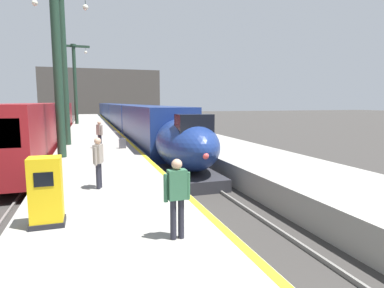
{
  "coord_description": "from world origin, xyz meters",
  "views": [
    {
      "loc": [
        -4.59,
        -1.09,
        3.88
      ],
      "look_at": [
        0.37,
        14.01,
        1.8
      ],
      "focal_mm": 29.9,
      "sensor_mm": 36.0,
      "label": 1
    }
  ],
  "objects_px": {
    "regional_train_adjacent": "(46,122)",
    "station_column_mid": "(56,41)",
    "station_column_far": "(63,54)",
    "passenger_near_edge": "(100,132)",
    "ticket_machine_yellow": "(46,194)",
    "passenger_far_waiting": "(98,159)",
    "rolling_suitcase": "(122,143)",
    "highspeed_train_main": "(119,115)",
    "passenger_mid_platform": "(177,193)",
    "station_column_distant": "(75,77)"
  },
  "relations": [
    {
      "from": "passenger_near_edge",
      "to": "ticket_machine_yellow",
      "type": "height_order",
      "value": "passenger_near_edge"
    },
    {
      "from": "regional_train_adjacent",
      "to": "passenger_mid_platform",
      "type": "xyz_separation_m",
      "value": [
        5.21,
        -25.14,
        -0.09
      ]
    },
    {
      "from": "rolling_suitcase",
      "to": "ticket_machine_yellow",
      "type": "xyz_separation_m",
      "value": [
        -2.98,
        -12.18,
        0.44
      ]
    },
    {
      "from": "passenger_mid_platform",
      "to": "ticket_machine_yellow",
      "type": "relative_size",
      "value": 1.06
    },
    {
      "from": "passenger_near_edge",
      "to": "ticket_machine_yellow",
      "type": "bearing_deg",
      "value": -97.48
    },
    {
      "from": "passenger_far_waiting",
      "to": "rolling_suitcase",
      "type": "bearing_deg",
      "value": 79.42
    },
    {
      "from": "regional_train_adjacent",
      "to": "highspeed_train_main",
      "type": "bearing_deg",
      "value": 64.9
    },
    {
      "from": "regional_train_adjacent",
      "to": "station_column_mid",
      "type": "xyz_separation_m",
      "value": [
        2.2,
        -13.61,
        4.75
      ]
    },
    {
      "from": "passenger_near_edge",
      "to": "ticket_machine_yellow",
      "type": "distance_m",
      "value": 12.67
    },
    {
      "from": "highspeed_train_main",
      "to": "station_column_distant",
      "type": "bearing_deg",
      "value": -147.52
    },
    {
      "from": "station_column_far",
      "to": "highspeed_train_main",
      "type": "bearing_deg",
      "value": 77.08
    },
    {
      "from": "station_column_distant",
      "to": "passenger_mid_platform",
      "type": "height_order",
      "value": "station_column_distant"
    },
    {
      "from": "station_column_far",
      "to": "station_column_distant",
      "type": "xyz_separation_m",
      "value": [
        0.0,
        21.96,
        0.16
      ]
    },
    {
      "from": "ticket_machine_yellow",
      "to": "station_column_mid",
      "type": "bearing_deg",
      "value": 92.03
    },
    {
      "from": "highspeed_train_main",
      "to": "passenger_mid_platform",
      "type": "relative_size",
      "value": 44.05
    },
    {
      "from": "regional_train_adjacent",
      "to": "rolling_suitcase",
      "type": "relative_size",
      "value": 37.27
    },
    {
      "from": "station_column_distant",
      "to": "ticket_machine_yellow",
      "type": "relative_size",
      "value": 6.39
    },
    {
      "from": "passenger_far_waiting",
      "to": "station_column_far",
      "type": "bearing_deg",
      "value": 97.54
    },
    {
      "from": "passenger_near_edge",
      "to": "passenger_mid_platform",
      "type": "height_order",
      "value": "same"
    },
    {
      "from": "regional_train_adjacent",
      "to": "station_column_distant",
      "type": "xyz_separation_m",
      "value": [
        2.2,
        13.54,
        5.0
      ]
    },
    {
      "from": "passenger_mid_platform",
      "to": "ticket_machine_yellow",
      "type": "bearing_deg",
      "value": 148.22
    },
    {
      "from": "passenger_far_waiting",
      "to": "regional_train_adjacent",
      "type": "bearing_deg",
      "value": 100.5
    },
    {
      "from": "highspeed_train_main",
      "to": "rolling_suitcase",
      "type": "xyz_separation_m",
      "value": [
        -2.57,
        -28.62,
        -0.62
      ]
    },
    {
      "from": "passenger_near_edge",
      "to": "rolling_suitcase",
      "type": "xyz_separation_m",
      "value": [
        1.33,
        -0.39,
        -0.69
      ]
    },
    {
      "from": "station_column_far",
      "to": "station_column_distant",
      "type": "bearing_deg",
      "value": 90.0
    },
    {
      "from": "station_column_distant",
      "to": "ticket_machine_yellow",
      "type": "xyz_separation_m",
      "value": [
        0.35,
        -37.04,
        -5.33
      ]
    },
    {
      "from": "rolling_suitcase",
      "to": "regional_train_adjacent",
      "type": "bearing_deg",
      "value": 116.01
    },
    {
      "from": "station_column_mid",
      "to": "station_column_far",
      "type": "relative_size",
      "value": 0.98
    },
    {
      "from": "highspeed_train_main",
      "to": "passenger_far_waiting",
      "type": "height_order",
      "value": "highspeed_train_main"
    },
    {
      "from": "passenger_near_edge",
      "to": "passenger_mid_platform",
      "type": "distance_m",
      "value": 14.24
    },
    {
      "from": "rolling_suitcase",
      "to": "passenger_mid_platform",
      "type": "bearing_deg",
      "value": -91.33
    },
    {
      "from": "highspeed_train_main",
      "to": "station_column_far",
      "type": "height_order",
      "value": "station_column_far"
    },
    {
      "from": "regional_train_adjacent",
      "to": "rolling_suitcase",
      "type": "distance_m",
      "value": 12.62
    },
    {
      "from": "station_column_mid",
      "to": "ticket_machine_yellow",
      "type": "relative_size",
      "value": 6.1
    },
    {
      "from": "highspeed_train_main",
      "to": "passenger_mid_platform",
      "type": "height_order",
      "value": "highspeed_train_main"
    },
    {
      "from": "station_column_distant",
      "to": "ticket_machine_yellow",
      "type": "height_order",
      "value": "station_column_distant"
    },
    {
      "from": "passenger_near_edge",
      "to": "ticket_machine_yellow",
      "type": "xyz_separation_m",
      "value": [
        -1.65,
        -12.56,
        -0.25
      ]
    },
    {
      "from": "passenger_near_edge",
      "to": "passenger_far_waiting",
      "type": "distance_m",
      "value": 9.61
    },
    {
      "from": "station_column_distant",
      "to": "passenger_far_waiting",
      "type": "relative_size",
      "value": 6.05
    },
    {
      "from": "station_column_mid",
      "to": "rolling_suitcase",
      "type": "distance_m",
      "value": 6.85
    },
    {
      "from": "regional_train_adjacent",
      "to": "station_column_distant",
      "type": "relative_size",
      "value": 3.58
    },
    {
      "from": "regional_train_adjacent",
      "to": "station_column_mid",
      "type": "height_order",
      "value": "station_column_mid"
    },
    {
      "from": "passenger_mid_platform",
      "to": "rolling_suitcase",
      "type": "height_order",
      "value": "passenger_mid_platform"
    },
    {
      "from": "station_column_distant",
      "to": "passenger_far_waiting",
      "type": "bearing_deg",
      "value": -87.3
    },
    {
      "from": "station_column_distant",
      "to": "passenger_mid_platform",
      "type": "relative_size",
      "value": 6.05
    },
    {
      "from": "passenger_near_edge",
      "to": "passenger_far_waiting",
      "type": "xyz_separation_m",
      "value": [
        -0.39,
        -9.6,
        0.0
      ]
    },
    {
      "from": "station_column_distant",
      "to": "passenger_mid_platform",
      "type": "distance_m",
      "value": 39.13
    },
    {
      "from": "station_column_distant",
      "to": "passenger_near_edge",
      "type": "xyz_separation_m",
      "value": [
        2.0,
        -24.48,
        -5.08
      ]
    },
    {
      "from": "passenger_near_edge",
      "to": "passenger_far_waiting",
      "type": "bearing_deg",
      "value": -92.35
    },
    {
      "from": "passenger_mid_platform",
      "to": "station_column_far",
      "type": "bearing_deg",
      "value": 100.19
    }
  ]
}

